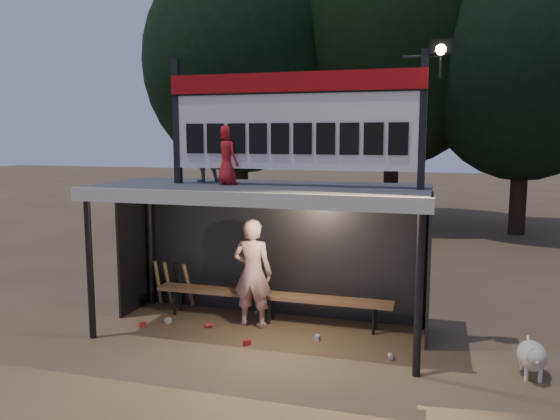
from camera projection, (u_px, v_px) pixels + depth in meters
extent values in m
plane|color=brown|center=(261.00, 333.00, 8.53)|extent=(80.00, 80.00, 0.00)
imported|color=white|center=(253.00, 273.00, 8.74)|extent=(0.65, 0.43, 1.76)
imported|color=slate|center=(204.00, 150.00, 8.85)|extent=(0.62, 0.58, 1.02)
imported|color=red|center=(227.00, 155.00, 8.30)|extent=(0.53, 0.51, 0.91)
cube|color=#3F3F41|center=(260.00, 189.00, 8.22)|extent=(5.00, 2.00, 0.12)
cube|color=silver|center=(236.00, 199.00, 7.26)|extent=(5.10, 0.06, 0.20)
cylinder|color=black|center=(90.00, 267.00, 8.19)|extent=(0.10, 0.10, 2.20)
cylinder|color=black|center=(419.00, 293.00, 6.86)|extent=(0.10, 0.10, 2.20)
cylinder|color=black|center=(150.00, 245.00, 9.90)|extent=(0.10, 0.10, 2.20)
cylinder|color=black|center=(423.00, 261.00, 8.57)|extent=(0.10, 0.10, 2.20)
cube|color=black|center=(279.00, 251.00, 9.33)|extent=(5.00, 0.04, 2.20)
cube|color=black|center=(134.00, 249.00, 9.55)|extent=(0.04, 1.00, 2.20)
cube|color=black|center=(429.00, 268.00, 8.17)|extent=(0.04, 1.00, 2.20)
cylinder|color=black|center=(279.00, 190.00, 9.19)|extent=(5.00, 0.06, 0.06)
cube|color=black|center=(177.00, 122.00, 8.46)|extent=(0.10, 0.10, 1.90)
cube|color=black|center=(423.00, 120.00, 7.44)|extent=(0.10, 0.10, 1.90)
cube|color=silver|center=(292.00, 121.00, 7.95)|extent=(3.80, 0.08, 1.40)
cube|color=#A10B0E|center=(291.00, 82.00, 7.83)|extent=(3.80, 0.04, 0.28)
cube|color=black|center=(291.00, 92.00, 7.84)|extent=(3.80, 0.02, 0.03)
cube|color=black|center=(195.00, 138.00, 8.36)|extent=(0.27, 0.03, 0.45)
cube|color=black|center=(215.00, 139.00, 8.26)|extent=(0.27, 0.03, 0.45)
cube|color=black|center=(236.00, 139.00, 8.17)|extent=(0.27, 0.03, 0.45)
cube|color=black|center=(258.00, 139.00, 8.08)|extent=(0.27, 0.03, 0.45)
cube|color=black|center=(280.00, 139.00, 7.98)|extent=(0.27, 0.03, 0.45)
cube|color=black|center=(302.00, 139.00, 7.89)|extent=(0.27, 0.03, 0.45)
cube|color=black|center=(326.00, 139.00, 7.79)|extent=(0.27, 0.03, 0.45)
cube|color=black|center=(349.00, 139.00, 7.70)|extent=(0.27, 0.03, 0.45)
cube|color=black|center=(373.00, 139.00, 7.61)|extent=(0.27, 0.03, 0.45)
cube|color=black|center=(398.00, 139.00, 7.51)|extent=(0.27, 0.03, 0.45)
cylinder|color=black|center=(421.00, 56.00, 7.34)|extent=(0.50, 0.04, 0.04)
cylinder|color=black|center=(440.00, 67.00, 7.29)|extent=(0.04, 0.04, 0.30)
cube|color=black|center=(441.00, 47.00, 7.21)|extent=(0.30, 0.22, 0.18)
sphere|color=#FFD88C|center=(441.00, 50.00, 7.13)|extent=(0.14, 0.14, 0.14)
cube|color=#875F40|center=(271.00, 295.00, 8.99)|extent=(4.00, 0.35, 0.06)
cylinder|color=black|center=(175.00, 302.00, 9.38)|extent=(0.05, 0.05, 0.45)
cylinder|color=black|center=(181.00, 298.00, 9.61)|extent=(0.05, 0.05, 0.45)
cylinder|color=black|center=(269.00, 311.00, 8.91)|extent=(0.05, 0.05, 0.45)
cylinder|color=black|center=(273.00, 306.00, 9.14)|extent=(0.05, 0.05, 0.45)
cylinder|color=black|center=(373.00, 320.00, 8.44)|extent=(0.05, 0.05, 0.45)
cylinder|color=black|center=(375.00, 316.00, 8.67)|extent=(0.05, 0.05, 0.45)
cylinder|color=black|center=(241.00, 170.00, 18.90)|extent=(0.50, 0.50, 3.74)
ellipsoid|color=black|center=(240.00, 62.00, 18.40)|extent=(6.46, 6.46, 7.48)
cylinder|color=black|center=(391.00, 164.00, 18.91)|extent=(0.50, 0.50, 4.18)
ellipsoid|color=black|center=(395.00, 43.00, 18.36)|extent=(7.22, 7.22, 8.36)
cylinder|color=black|center=(519.00, 178.00, 16.90)|extent=(0.50, 0.50, 3.52)
ellipsoid|color=black|center=(526.00, 64.00, 16.44)|extent=(6.08, 6.08, 7.04)
ellipsoid|color=beige|center=(532.00, 356.00, 6.98)|extent=(0.36, 0.58, 0.36)
sphere|color=beige|center=(536.00, 357.00, 6.70)|extent=(0.22, 0.22, 0.22)
cone|color=beige|center=(537.00, 362.00, 6.61)|extent=(0.10, 0.10, 0.10)
cone|color=beige|center=(532.00, 350.00, 6.68)|extent=(0.06, 0.06, 0.07)
cone|color=beige|center=(541.00, 351.00, 6.65)|extent=(0.06, 0.06, 0.07)
cylinder|color=beige|center=(526.00, 374.00, 6.85)|extent=(0.05, 0.05, 0.18)
cylinder|color=silver|center=(540.00, 376.00, 6.81)|extent=(0.05, 0.05, 0.18)
cylinder|color=silver|center=(522.00, 363.00, 7.20)|extent=(0.05, 0.05, 0.18)
cylinder|color=beige|center=(535.00, 364.00, 7.15)|extent=(0.05, 0.05, 0.18)
cylinder|color=silver|center=(528.00, 342.00, 7.25)|extent=(0.04, 0.16, 0.14)
cylinder|color=#997747|center=(158.00, 282.00, 9.86)|extent=(0.08, 0.27, 0.84)
cylinder|color=#9B7A48|center=(168.00, 283.00, 9.81)|extent=(0.07, 0.30, 0.83)
cylinder|color=black|center=(178.00, 284.00, 9.75)|extent=(0.07, 0.33, 0.83)
cylinder|color=#9F714A|center=(188.00, 285.00, 9.70)|extent=(0.09, 0.36, 0.82)
cube|color=#B11E23|center=(247.00, 343.00, 8.03)|extent=(0.12, 0.12, 0.08)
cylinder|color=#A4A4A8|center=(257.00, 312.00, 9.45)|extent=(0.07, 0.12, 0.07)
cube|color=beige|center=(168.00, 321.00, 8.98)|extent=(0.09, 0.11, 0.08)
cylinder|color=red|center=(209.00, 325.00, 8.78)|extent=(0.14, 0.12, 0.07)
cube|color=#ACACB0|center=(317.00, 338.00, 8.22)|extent=(0.07, 0.10, 0.08)
cylinder|color=beige|center=(390.00, 356.00, 7.54)|extent=(0.09, 0.13, 0.07)
cube|color=#A4291C|center=(143.00, 325.00, 8.79)|extent=(0.12, 0.12, 0.08)
cylinder|color=#A4A4A9|center=(260.00, 326.00, 8.76)|extent=(0.13, 0.13, 0.07)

